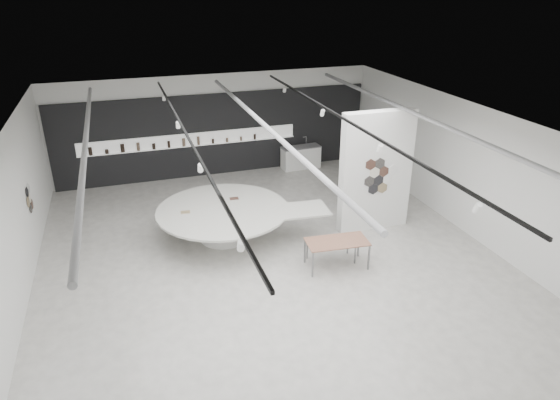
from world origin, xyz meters
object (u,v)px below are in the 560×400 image
object	(u,v)px
display_island	(226,219)
sample_table_wood	(337,243)
sample_table_stone	(331,242)
partition_column	(376,172)
kitchen_counter	(301,157)

from	to	relation	value
display_island	sample_table_wood	world-z (taller)	display_island
display_island	sample_table_stone	size ratio (longest dim) A/B	3.90
sample_table_stone	partition_column	bearing A→B (deg)	36.31
partition_column	sample_table_stone	distance (m)	2.76
display_island	sample_table_stone	bearing A→B (deg)	-36.47
sample_table_wood	sample_table_stone	size ratio (longest dim) A/B	1.30
sample_table_wood	sample_table_stone	world-z (taller)	sample_table_wood
display_island	kitchen_counter	xyz separation A→B (m)	(4.10, 4.85, -0.18)
sample_table_wood	sample_table_stone	xyz separation A→B (m)	(-0.03, 0.28, -0.12)
partition_column	sample_table_wood	distance (m)	2.85
display_island	sample_table_wood	distance (m)	3.40
partition_column	sample_table_wood	world-z (taller)	partition_column
display_island	sample_table_stone	xyz separation A→B (m)	(2.37, -2.12, -0.05)
sample_table_stone	kitchen_counter	bearing A→B (deg)	76.09
partition_column	display_island	bearing A→B (deg)	171.53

